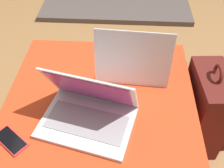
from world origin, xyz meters
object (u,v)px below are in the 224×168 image
at_px(laptop_far, 133,63).
at_px(cell_phone, 11,140).
at_px(backpack, 205,111).
at_px(laptop_near, 89,111).

height_order(laptop_far, cell_phone, laptop_far).
relative_size(cell_phone, backpack, 0.28).
xyz_separation_m(laptop_far, cell_phone, (-0.45, -0.41, -0.05)).
xyz_separation_m(laptop_near, cell_phone, (-0.28, -0.12, -0.05)).
xyz_separation_m(laptop_far, backpack, (0.39, -0.05, -0.26)).
relative_size(laptop_far, cell_phone, 2.29).
height_order(laptop_near, cell_phone, laptop_near).
relative_size(laptop_near, laptop_far, 1.19).
relative_size(laptop_far, backpack, 0.64).
distance_m(laptop_far, cell_phone, 0.62).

